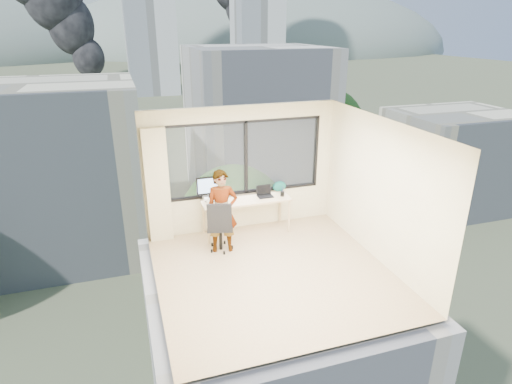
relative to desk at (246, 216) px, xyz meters
name	(u,v)px	position (x,y,z in m)	size (l,w,h in m)	color
floor	(273,273)	(0.00, -1.66, -0.38)	(4.00, 4.00, 0.01)	tan
ceiling	(276,127)	(0.00, -1.66, 2.23)	(4.00, 4.00, 0.01)	white
wall_front	(330,265)	(0.00, -3.66, 0.93)	(4.00, 0.01, 2.60)	beige
wall_left	(150,221)	(-2.00, -1.66, 0.93)	(0.01, 4.00, 2.60)	beige
wall_right	(380,191)	(2.00, -1.66, 0.93)	(0.01, 4.00, 2.60)	beige
window_wall	(243,158)	(0.05, 0.34, 1.15)	(3.30, 0.16, 1.55)	black
curtain	(158,186)	(-1.72, 0.22, 0.77)	(0.45, 0.14, 2.30)	beige
desk	(246,216)	(0.00, 0.00, 0.00)	(1.80, 0.60, 0.75)	#C8B786
chair	(220,224)	(-0.68, -0.55, 0.15)	(0.54, 0.54, 1.06)	black
person	(222,212)	(-0.64, -0.58, 0.43)	(0.59, 0.38, 1.61)	#2D2D33
monitor	(210,189)	(-0.72, 0.12, 0.64)	(0.53, 0.11, 0.53)	black
game_console	(212,198)	(-0.67, 0.17, 0.41)	(0.31, 0.26, 0.07)	white
laptop	(265,192)	(0.41, 0.00, 0.48)	(0.31, 0.33, 0.20)	black
cellphone	(215,205)	(-0.67, -0.11, 0.38)	(0.12, 0.05, 0.01)	black
pen_cup	(282,194)	(0.76, -0.08, 0.43)	(0.08, 0.08, 0.10)	black
handbag	(279,186)	(0.80, 0.21, 0.49)	(0.29, 0.15, 0.22)	#0C4942
exterior_ground	(126,94)	(0.00, 118.34, -14.38)	(400.00, 400.00, 0.04)	#515B3D
near_bldg_a	(38,173)	(-9.00, 28.34, -7.38)	(16.00, 12.00, 14.00)	#F5EDCD
near_bldg_b	(257,123)	(12.00, 36.34, -6.38)	(14.00, 13.00, 16.00)	white
near_bldg_c	(452,160)	(30.00, 26.34, -9.38)	(12.00, 10.00, 10.00)	#F5EDCD
far_tower_b	(150,37)	(8.00, 118.34, 0.62)	(13.00, 13.00, 30.00)	silver
far_tower_c	(257,41)	(45.00, 138.34, -1.38)	(15.00, 15.00, 26.00)	silver
hill_b	(253,50)	(100.00, 318.34, -14.38)	(300.00, 220.00, 96.00)	slate
tree_b	(235,246)	(4.00, 16.34, -9.88)	(7.60, 7.60, 9.00)	#1A501C
tree_c	(329,139)	(22.00, 38.34, -9.38)	(8.40, 8.40, 10.00)	#1A501C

